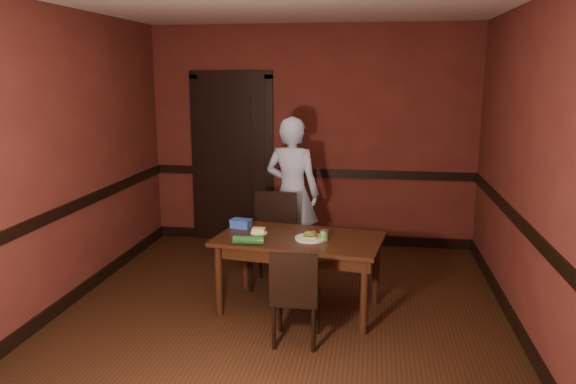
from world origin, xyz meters
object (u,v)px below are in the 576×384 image
(dining_table, at_px, (299,273))
(cheese_saucer, at_px, (259,231))
(person, at_px, (292,193))
(sandwich_plate, at_px, (310,237))
(chair_near, at_px, (296,295))
(chair_far, at_px, (274,242))
(food_tub, at_px, (241,223))
(sauce_jar, at_px, (324,235))

(dining_table, distance_m, cheese_saucer, 0.53)
(dining_table, relative_size, person, 0.87)
(sandwich_plate, bearing_deg, chair_near, -94.09)
(chair_far, distance_m, sandwich_plate, 0.75)
(chair_far, distance_m, person, 0.75)
(cheese_saucer, bearing_deg, food_tub, 141.69)
(cheese_saucer, bearing_deg, dining_table, -10.26)
(sandwich_plate, relative_size, cheese_saucer, 1.76)
(cheese_saucer, distance_m, food_tub, 0.26)
(sandwich_plate, bearing_deg, dining_table, 153.94)
(sandwich_plate, relative_size, sauce_jar, 2.99)
(person, distance_m, sandwich_plate, 1.26)
(dining_table, height_order, sandwich_plate, sandwich_plate)
(cheese_saucer, xyz_separation_m, food_tub, (-0.20, 0.16, 0.02))
(sandwich_plate, bearing_deg, sauce_jar, -5.61)
(chair_far, xyz_separation_m, person, (0.09, 0.64, 0.37))
(food_tub, bearing_deg, dining_table, -10.81)
(person, height_order, sandwich_plate, person)
(chair_near, bearing_deg, chair_far, -71.67)
(dining_table, relative_size, chair_near, 1.83)
(chair_near, height_order, sandwich_plate, chair_near)
(person, bearing_deg, sandwich_plate, 118.79)
(chair_far, bearing_deg, cheese_saucer, -93.56)
(person, distance_m, sauce_jar, 1.31)
(chair_far, xyz_separation_m, cheese_saucer, (-0.06, -0.45, 0.23))
(chair_far, height_order, sandwich_plate, chair_far)
(chair_near, distance_m, sauce_jar, 0.68)
(sauce_jar, xyz_separation_m, cheese_saucer, (-0.61, 0.13, -0.03))
(dining_table, height_order, cheese_saucer, cheese_saucer)
(chair_near, height_order, sauce_jar, chair_near)
(person, relative_size, sauce_jar, 18.25)
(sauce_jar, bearing_deg, person, 110.58)
(sandwich_plate, relative_size, food_tub, 1.30)
(chair_near, distance_m, food_tub, 1.13)
(dining_table, xyz_separation_m, chair_far, (-0.33, 0.52, 0.13))
(chair_near, height_order, cheese_saucer, chair_near)
(chair_far, bearing_deg, dining_table, -54.08)
(sauce_jar, bearing_deg, chair_near, -105.84)
(person, bearing_deg, cheese_saucer, 95.34)
(person, xyz_separation_m, food_tub, (-0.35, -0.93, -0.11))
(dining_table, distance_m, chair_near, 0.64)
(person, bearing_deg, dining_table, 114.59)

